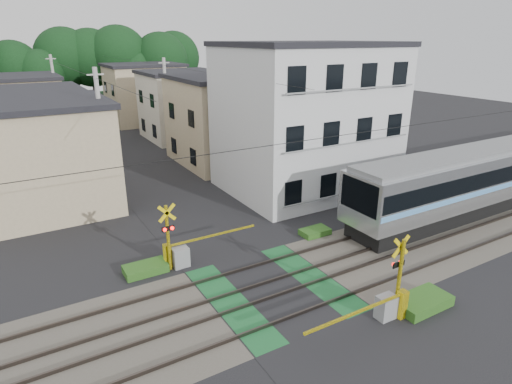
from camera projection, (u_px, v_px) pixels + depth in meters
ground at (273, 289)px, 17.15m from camera, size 120.00×120.00×0.00m
track_bed at (273, 289)px, 17.14m from camera, size 120.00×120.00×0.14m
crossing_signal_near at (390, 301)px, 15.18m from camera, size 4.74×0.65×3.09m
crossing_signal_far at (178, 252)px, 18.63m from camera, size 4.74×0.65×3.09m
apartment_block at (306, 118)px, 27.30m from camera, size 10.20×8.36×9.30m
houses_row at (116, 114)px, 37.16m from camera, size 22.07×31.35×6.80m
tree_hill at (72, 69)px, 54.91m from camera, size 40.00×12.38×11.70m
catenary at (389, 178)px, 18.77m from camera, size 60.00×5.04×7.00m
utility_poles at (106, 110)px, 33.90m from camera, size 7.90×42.00×8.00m
pedestrian at (85, 124)px, 45.19m from camera, size 0.79×0.67×1.83m
weed_patches at (309, 275)px, 17.85m from camera, size 10.25×8.80×0.40m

